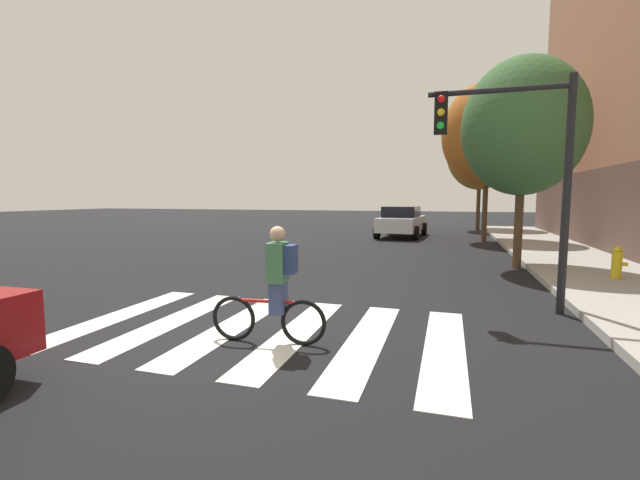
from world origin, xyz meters
The scene contains 9 objects.
ground_plane centered at (0.00, 0.00, 0.00)m, with size 120.00×120.00×0.00m, color black.
crosswalk_stripes centered at (0.54, 0.00, 0.01)m, with size 6.06×3.75×0.01m.
sedan_mid centered at (0.91, 16.72, 0.84)m, with size 2.47×4.82×1.62m.
cyclist centered at (0.98, -0.48, 0.84)m, with size 1.71×0.38×1.69m.
traffic_light_near centered at (4.43, 2.44, 2.86)m, with size 2.47×0.28×4.20m.
fire_hydrant centered at (7.17, 5.69, 0.53)m, with size 0.33×0.22×0.78m.
street_tree_near centered at (5.26, 7.62, 4.10)m, with size 3.42×3.42×6.08m.
street_tree_mid centered at (4.93, 15.63, 5.05)m, with size 4.20×4.20×7.47m.
street_tree_far centered at (5.08, 22.87, 4.93)m, with size 4.11×4.11×7.30m.
Camera 1 is at (3.30, -5.90, 2.09)m, focal length 23.64 mm.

